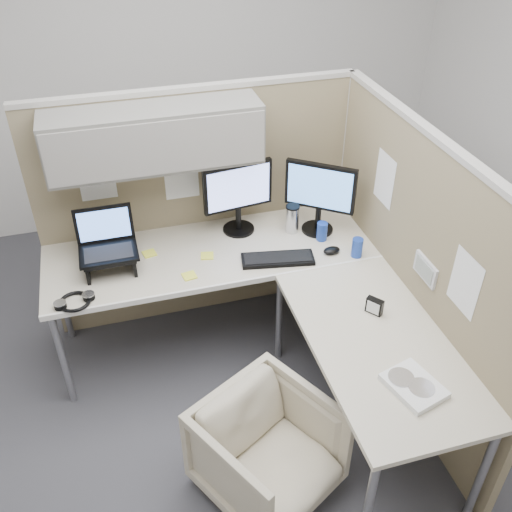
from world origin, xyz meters
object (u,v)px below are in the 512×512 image
object	(u,v)px
office_chair	(268,448)
keyboard	(278,259)
desk	(266,291)
monitor_left	(238,193)

from	to	relation	value
office_chair	keyboard	distance (m)	1.09
desk	keyboard	distance (m)	0.25
keyboard	desk	bearing A→B (deg)	-113.14
desk	office_chair	distance (m)	0.85
monitor_left	keyboard	size ratio (longest dim) A/B	1.08
monitor_left	keyboard	bearing A→B (deg)	-77.59
office_chair	monitor_left	size ratio (longest dim) A/B	1.33
desk	monitor_left	xyz separation A→B (m)	(-0.01, 0.59, 0.32)
keyboard	monitor_left	bearing A→B (deg)	120.00
monitor_left	keyboard	distance (m)	0.49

